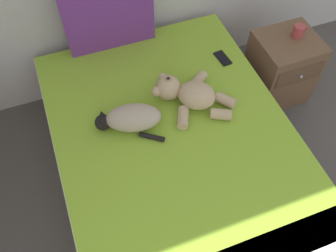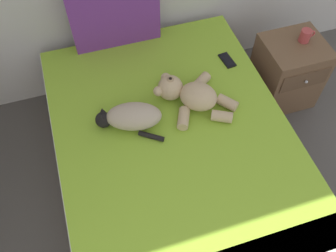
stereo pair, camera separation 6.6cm
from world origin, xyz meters
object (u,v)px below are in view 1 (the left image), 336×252
Objects in this scene: cat at (130,118)px; mug at (299,31)px; nightstand at (281,68)px; patterned_cushion at (108,14)px; teddy_bear at (188,94)px; cell_phone at (223,58)px; bed at (176,161)px.

cat is 1.44m from mug.
patterned_cushion is at bearing 159.54° from nightstand.
mug is at bearing -18.37° from patterned_cushion.
nightstand is at bearing 15.31° from teddy_bear.
nightstand reaches higher than cell_phone.
mug is at bearing 22.67° from nightstand.
mug is (1.31, -0.43, -0.19)m from patterned_cushion.
teddy_bear is at bearing -66.34° from patterned_cushion.
cell_phone reaches higher than bed.
cat is at bearing 140.57° from bed.
teddy_bear is 0.89× the size of nightstand.
teddy_bear reaches higher than nightstand.
cat is 0.41m from teddy_bear.
nightstand reaches higher than bed.
patterned_cushion reaches higher than bed.
teddy_bear is at bearing -164.17° from mug.
teddy_bear is at bearing 7.79° from cat.
patterned_cushion is at bearing 113.66° from teddy_bear.
cat is at bearing -166.94° from nightstand.
bed is at bearing -39.43° from cat.
patterned_cushion is 0.80m from cat.
teddy_bear is at bearing -144.05° from cell_phone.
cat reaches higher than nightstand.
bed is 0.46m from teddy_bear.
cell_phone is (0.55, 0.52, 0.28)m from bed.
patterned_cushion is 0.86m from cell_phone.
nightstand is 0.34m from mug.
cell_phone is at bearing 43.40° from bed.
bed is at bearing -81.62° from patterned_cushion.
teddy_bear is at bearing 55.16° from bed.
teddy_bear is at bearing -164.69° from nightstand.
bed is 13.41× the size of cell_phone.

